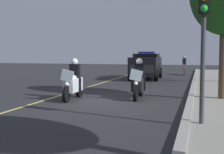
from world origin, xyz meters
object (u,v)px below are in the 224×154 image
(police_motorcycle_lead_right, at_px, (139,82))
(traffic_light, at_px, (204,20))
(police_suv, at_px, (146,65))
(cyclist_background, at_px, (184,66))
(police_motorcycle_lead_left, at_px, (73,83))

(police_motorcycle_lead_right, relative_size, traffic_light, 0.58)
(police_suv, bearing_deg, cyclist_background, 154.47)
(police_motorcycle_lead_right, bearing_deg, cyclist_background, 175.62)
(police_motorcycle_lead_left, bearing_deg, traffic_light, 55.62)
(cyclist_background, height_order, traffic_light, traffic_light)
(cyclist_background, bearing_deg, police_suv, -25.53)
(police_motorcycle_lead_right, relative_size, cyclist_background, 1.22)
(police_motorcycle_lead_left, relative_size, traffic_light, 0.58)
(police_motorcycle_lead_left, xyz_separation_m, traffic_light, (3.51, 5.13, 2.08))
(police_motorcycle_lead_right, height_order, police_suv, police_suv)
(police_suv, xyz_separation_m, traffic_light, (14.36, 3.92, 1.72))
(police_motorcycle_lead_left, height_order, traffic_light, traffic_light)
(police_motorcycle_lead_right, relative_size, police_suv, 0.43)
(police_suv, bearing_deg, traffic_light, 15.27)
(traffic_light, bearing_deg, police_suv, -164.73)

